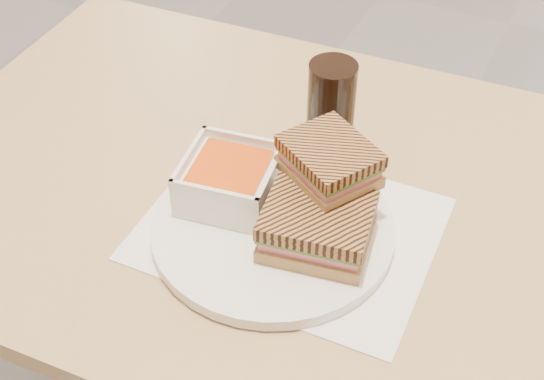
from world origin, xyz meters
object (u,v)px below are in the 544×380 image
at_px(soup_bowl, 230,181).
at_px(main_table, 336,263).
at_px(panini_lower, 317,227).
at_px(cola_glass, 331,109).
at_px(plate, 273,228).

bearing_deg(soup_bowl, main_table, 28.39).
relative_size(panini_lower, cola_glass, 1.01).
relative_size(main_table, plate, 4.15).
height_order(panini_lower, cola_glass, cola_glass).
bearing_deg(panini_lower, main_table, 93.38).
bearing_deg(plate, cola_glass, 91.12).
bearing_deg(plate, soup_bowl, 163.77).
bearing_deg(cola_glass, panini_lower, -71.22).
height_order(main_table, soup_bowl, soup_bowl).
bearing_deg(soup_bowl, cola_glass, 67.95).
xyz_separation_m(main_table, soup_bowl, (-0.12, -0.07, 0.16)).
bearing_deg(plate, main_table, 57.84).
distance_m(main_table, cola_glass, 0.21).
xyz_separation_m(main_table, cola_glass, (-0.06, 0.10, 0.18)).
xyz_separation_m(main_table, panini_lower, (0.01, -0.09, 0.16)).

